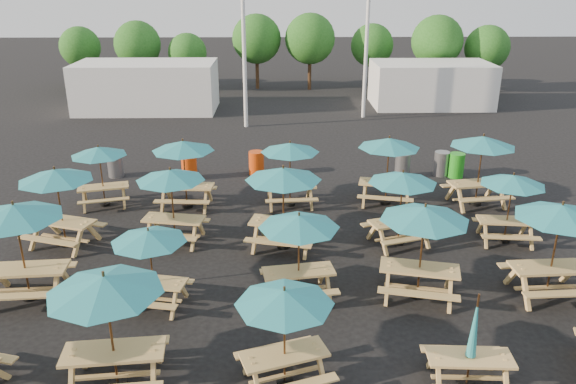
{
  "coord_description": "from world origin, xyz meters",
  "views": [
    {
      "loc": [
        -0.29,
        -15.04,
        7.51
      ],
      "look_at": [
        0.0,
        1.5,
        1.1
      ],
      "focal_mm": 35.0,
      "sensor_mm": 36.0,
      "label": 1
    }
  ],
  "objects_px": {
    "picnic_unit_5": "(149,241)",
    "picnic_unit_13": "(424,219)",
    "picnic_unit_11": "(290,151)",
    "picnic_unit_15": "(389,147)",
    "waste_bin_1": "(189,167)",
    "picnic_unit_12": "(471,350)",
    "picnic_unit_10": "(283,179)",
    "picnic_unit_19": "(483,145)",
    "picnic_unit_3": "(99,155)",
    "picnic_unit_2": "(56,180)",
    "waste_bin_0": "(115,165)",
    "waste_bin_4": "(442,164)",
    "picnic_unit_9": "(299,226)",
    "waste_bin_2": "(256,163)",
    "picnic_unit_17": "(561,217)",
    "picnic_unit_6": "(171,179)",
    "picnic_unit_14": "(402,182)",
    "picnic_unit_18": "(513,184)",
    "waste_bin_3": "(403,165)",
    "picnic_unit_1": "(15,218)",
    "waste_bin_5": "(456,165)",
    "picnic_unit_4": "(105,291)",
    "picnic_unit_8": "(284,303)",
    "picnic_unit_7": "(183,150)"
  },
  "relations": [
    {
      "from": "picnic_unit_7",
      "to": "picnic_unit_11",
      "type": "xyz_separation_m",
      "value": [
        3.57,
        0.09,
        -0.1
      ]
    },
    {
      "from": "picnic_unit_10",
      "to": "waste_bin_0",
      "type": "bearing_deg",
      "value": 149.65
    },
    {
      "from": "picnic_unit_2",
      "to": "waste_bin_0",
      "type": "bearing_deg",
      "value": 109.45
    },
    {
      "from": "picnic_unit_10",
      "to": "waste_bin_5",
      "type": "relative_size",
      "value": 2.71
    },
    {
      "from": "picnic_unit_12",
      "to": "picnic_unit_17",
      "type": "height_order",
      "value": "picnic_unit_17"
    },
    {
      "from": "picnic_unit_19",
      "to": "waste_bin_0",
      "type": "relative_size",
      "value": 2.58
    },
    {
      "from": "picnic_unit_19",
      "to": "waste_bin_1",
      "type": "distance_m",
      "value": 10.92
    },
    {
      "from": "picnic_unit_5",
      "to": "waste_bin_2",
      "type": "height_order",
      "value": "picnic_unit_5"
    },
    {
      "from": "picnic_unit_18",
      "to": "picnic_unit_19",
      "type": "distance_m",
      "value": 2.92
    },
    {
      "from": "picnic_unit_9",
      "to": "picnic_unit_15",
      "type": "height_order",
      "value": "picnic_unit_15"
    },
    {
      "from": "picnic_unit_9",
      "to": "waste_bin_2",
      "type": "xyz_separation_m",
      "value": [
        -1.36,
        9.2,
        -1.44
      ]
    },
    {
      "from": "picnic_unit_8",
      "to": "picnic_unit_11",
      "type": "xyz_separation_m",
      "value": [
        0.3,
        9.17,
        0.12
      ]
    },
    {
      "from": "picnic_unit_17",
      "to": "waste_bin_4",
      "type": "bearing_deg",
      "value": 88.19
    },
    {
      "from": "picnic_unit_1",
      "to": "waste_bin_4",
      "type": "bearing_deg",
      "value": 30.87
    },
    {
      "from": "picnic_unit_8",
      "to": "waste_bin_1",
      "type": "xyz_separation_m",
      "value": [
        -3.6,
        12.02,
        -1.36
      ]
    },
    {
      "from": "picnic_unit_13",
      "to": "waste_bin_4",
      "type": "distance_m",
      "value": 9.69
    },
    {
      "from": "picnic_unit_5",
      "to": "picnic_unit_6",
      "type": "xyz_separation_m",
      "value": [
        -0.11,
        3.53,
        0.24
      ]
    },
    {
      "from": "picnic_unit_11",
      "to": "waste_bin_1",
      "type": "xyz_separation_m",
      "value": [
        -3.9,
        2.84,
        -1.48
      ]
    },
    {
      "from": "picnic_unit_5",
      "to": "picnic_unit_17",
      "type": "xyz_separation_m",
      "value": [
        9.72,
        0.28,
        0.4
      ]
    },
    {
      "from": "picnic_unit_11",
      "to": "waste_bin_0",
      "type": "xyz_separation_m",
      "value": [
        -6.87,
        3.13,
        -1.48
      ]
    },
    {
      "from": "waste_bin_0",
      "to": "waste_bin_4",
      "type": "bearing_deg",
      "value": -0.37
    },
    {
      "from": "picnic_unit_7",
      "to": "waste_bin_2",
      "type": "height_order",
      "value": "picnic_unit_7"
    },
    {
      "from": "picnic_unit_5",
      "to": "picnic_unit_13",
      "type": "relative_size",
      "value": 0.81
    },
    {
      "from": "picnic_unit_12",
      "to": "picnic_unit_17",
      "type": "xyz_separation_m",
      "value": [
        3.04,
        3.27,
        1.29
      ]
    },
    {
      "from": "picnic_unit_13",
      "to": "waste_bin_1",
      "type": "distance_m",
      "value": 11.37
    },
    {
      "from": "picnic_unit_15",
      "to": "waste_bin_0",
      "type": "xyz_separation_m",
      "value": [
        -10.23,
        3.04,
        -1.59
      ]
    },
    {
      "from": "waste_bin_5",
      "to": "picnic_unit_5",
      "type": "bearing_deg",
      "value": -137.74
    },
    {
      "from": "picnic_unit_13",
      "to": "picnic_unit_19",
      "type": "relative_size",
      "value": 1.03
    },
    {
      "from": "picnic_unit_1",
      "to": "picnic_unit_14",
      "type": "height_order",
      "value": "picnic_unit_1"
    },
    {
      "from": "waste_bin_3",
      "to": "waste_bin_4",
      "type": "height_order",
      "value": "same"
    },
    {
      "from": "picnic_unit_12",
      "to": "picnic_unit_10",
      "type": "bearing_deg",
      "value": 123.17
    },
    {
      "from": "picnic_unit_6",
      "to": "picnic_unit_14",
      "type": "bearing_deg",
      "value": 7.14
    },
    {
      "from": "picnic_unit_7",
      "to": "picnic_unit_14",
      "type": "relative_size",
      "value": 0.95
    },
    {
      "from": "picnic_unit_11",
      "to": "picnic_unit_15",
      "type": "relative_size",
      "value": 0.91
    },
    {
      "from": "picnic_unit_12",
      "to": "picnic_unit_15",
      "type": "relative_size",
      "value": 0.83
    },
    {
      "from": "picnic_unit_13",
      "to": "picnic_unit_19",
      "type": "xyz_separation_m",
      "value": [
        3.43,
        5.94,
        0.04
      ]
    },
    {
      "from": "picnic_unit_12",
      "to": "waste_bin_3",
      "type": "relative_size",
      "value": 2.14
    },
    {
      "from": "picnic_unit_11",
      "to": "picnic_unit_13",
      "type": "height_order",
      "value": "picnic_unit_13"
    },
    {
      "from": "picnic_unit_19",
      "to": "waste_bin_5",
      "type": "height_order",
      "value": "picnic_unit_19"
    },
    {
      "from": "picnic_unit_19",
      "to": "waste_bin_4",
      "type": "relative_size",
      "value": 2.58
    },
    {
      "from": "picnic_unit_3",
      "to": "picnic_unit_19",
      "type": "height_order",
      "value": "picnic_unit_19"
    },
    {
      "from": "picnic_unit_10",
      "to": "waste_bin_0",
      "type": "relative_size",
      "value": 2.71
    },
    {
      "from": "picnic_unit_3",
      "to": "picnic_unit_4",
      "type": "height_order",
      "value": "picnic_unit_4"
    },
    {
      "from": "picnic_unit_19",
      "to": "picnic_unit_4",
      "type": "bearing_deg",
      "value": -146.66
    },
    {
      "from": "picnic_unit_5",
      "to": "picnic_unit_17",
      "type": "distance_m",
      "value": 9.73
    },
    {
      "from": "picnic_unit_11",
      "to": "waste_bin_4",
      "type": "distance_m",
      "value": 7.0
    },
    {
      "from": "picnic_unit_6",
      "to": "picnic_unit_18",
      "type": "height_order",
      "value": "picnic_unit_6"
    },
    {
      "from": "picnic_unit_19",
      "to": "picnic_unit_11",
      "type": "bearing_deg",
      "value": 170.63
    },
    {
      "from": "picnic_unit_3",
      "to": "picnic_unit_2",
      "type": "bearing_deg",
      "value": -109.85
    },
    {
      "from": "picnic_unit_17",
      "to": "picnic_unit_12",
      "type": "bearing_deg",
      "value": -135.92
    }
  ]
}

